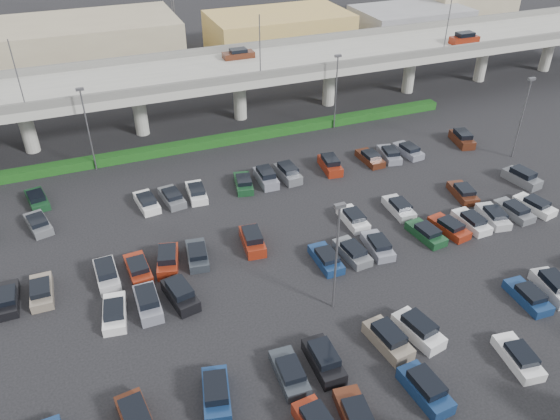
% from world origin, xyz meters
% --- Properties ---
extents(ground, '(280.00, 280.00, 0.00)m').
position_xyz_m(ground, '(0.00, 0.00, 0.00)').
color(ground, black).
extents(overpass, '(150.00, 13.00, 15.80)m').
position_xyz_m(overpass, '(-0.18, 31.99, 6.97)').
color(overpass, '#9A9A92').
rests_on(overpass, ground).
extents(hedge, '(66.00, 1.60, 1.10)m').
position_xyz_m(hedge, '(0.00, 25.00, 0.55)').
color(hedge, '#154012').
rests_on(hedge, ground).
extents(parked_cars, '(63.05, 41.65, 1.67)m').
position_xyz_m(parked_cars, '(-0.35, -3.37, 0.62)').
color(parked_cars, '#2B3037').
rests_on(parked_cars, ground).
extents(light_poles, '(66.90, 48.38, 10.30)m').
position_xyz_m(light_poles, '(-4.13, 2.00, 6.24)').
color(light_poles, '#55555A').
rests_on(light_poles, ground).
extents(distant_buildings, '(138.00, 24.00, 9.00)m').
position_xyz_m(distant_buildings, '(12.38, 61.81, 3.74)').
color(distant_buildings, gray).
rests_on(distant_buildings, ground).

